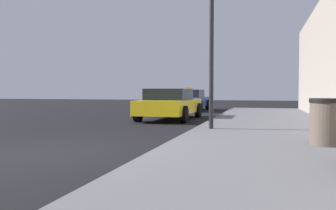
# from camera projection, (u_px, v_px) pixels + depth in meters

# --- Properties ---
(ground_plane) EXTENTS (80.00, 80.00, 0.00)m
(ground_plane) POSITION_uv_depth(u_px,v_px,m) (55.00, 152.00, 6.64)
(ground_plane) COLOR black
(sidewalk) EXTENTS (4.00, 32.00, 0.15)m
(sidewalk) POSITION_uv_depth(u_px,v_px,m) (272.00, 159.00, 5.56)
(sidewalk) COLOR #5B5B60
(sidewalk) RESTS_ON ground_plane
(trash_bin) EXTENTS (0.63, 0.63, 0.88)m
(trash_bin) POSITION_uv_depth(u_px,v_px,m) (326.00, 122.00, 6.50)
(trash_bin) COLOR brown
(trash_bin) RESTS_ON sidewalk
(street_lamp) EXTENTS (0.36, 0.36, 4.39)m
(street_lamp) POSITION_uv_depth(u_px,v_px,m) (212.00, 18.00, 9.29)
(street_lamp) COLOR black
(street_lamp) RESTS_ON sidewalk
(car_yellow) EXTENTS (2.03, 4.46, 1.27)m
(car_yellow) POSITION_uv_depth(u_px,v_px,m) (170.00, 104.00, 14.24)
(car_yellow) COLOR yellow
(car_yellow) RESTS_ON ground_plane
(car_blue) EXTENTS (2.00, 4.33, 1.43)m
(car_blue) POSITION_uv_depth(u_px,v_px,m) (189.00, 100.00, 20.96)
(car_blue) COLOR #233899
(car_blue) RESTS_ON ground_plane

